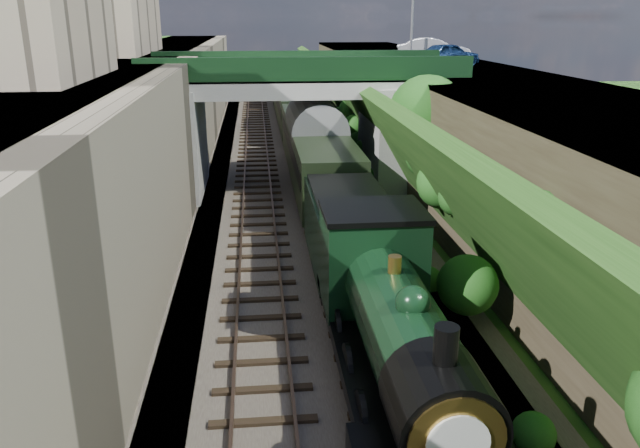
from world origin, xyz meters
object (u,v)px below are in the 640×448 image
(road_bridge, at_px, (311,116))
(tree, at_px, (428,118))
(locomotive, at_px, (394,328))
(tender, at_px, (349,237))
(lamppost, at_px, (413,7))
(car_silver, at_px, (433,50))
(car_blue, at_px, (449,54))

(road_bridge, distance_m, tree, 6.99)
(locomotive, bearing_deg, tender, 90.00)
(tree, bearing_deg, tender, -122.55)
(road_bridge, distance_m, locomotive, 19.75)
(road_bridge, bearing_deg, lamppost, 41.04)
(lamppost, bearing_deg, tender, -109.58)
(tree, relative_size, lamppost, 1.10)
(tree, bearing_deg, road_bridge, 135.54)
(lamppost, relative_size, locomotive, 0.59)
(tree, relative_size, car_silver, 1.42)
(road_bridge, xyz_separation_m, tree, (4.97, -4.88, 0.57))
(lamppost, height_order, tender, lamppost)
(tree, bearing_deg, car_blue, 68.70)
(road_bridge, distance_m, car_blue, 10.19)
(lamppost, distance_m, car_silver, 3.33)
(locomotive, bearing_deg, lamppost, 75.81)
(car_blue, bearing_deg, lamppost, 35.59)
(locomotive, relative_size, tender, 1.70)
(road_bridge, height_order, locomotive, road_bridge)
(road_bridge, xyz_separation_m, tender, (0.26, -12.26, -2.46))
(road_bridge, distance_m, lamppost, 10.43)
(road_bridge, height_order, tree, road_bridge)
(lamppost, bearing_deg, car_blue, -32.55)
(locomotive, distance_m, tender, 7.37)
(car_blue, height_order, tender, car_blue)
(tender, bearing_deg, locomotive, -90.00)
(car_blue, bearing_deg, car_silver, -16.48)
(car_silver, bearing_deg, locomotive, 174.85)
(car_silver, distance_m, locomotive, 28.40)
(lamppost, bearing_deg, locomotive, -104.19)
(road_bridge, height_order, tender, road_bridge)
(lamppost, height_order, locomotive, lamppost)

